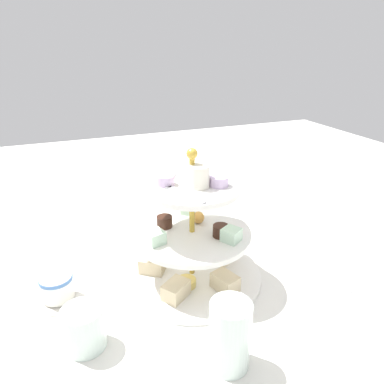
# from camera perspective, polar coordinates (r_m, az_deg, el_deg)

# --- Properties ---
(ground_plane) EXTENTS (2.40, 2.40, 0.00)m
(ground_plane) POSITION_cam_1_polar(r_m,az_deg,el_deg) (0.74, 0.00, -13.30)
(ground_plane) COLOR silver
(tiered_serving_stand) EXTENTS (0.27, 0.27, 0.27)m
(tiered_serving_stand) POSITION_cam_1_polar(r_m,az_deg,el_deg) (0.70, 0.02, -8.22)
(tiered_serving_stand) COLOR white
(tiered_serving_stand) RESTS_ON ground_plane
(water_glass_tall_right) EXTENTS (0.07, 0.07, 0.13)m
(water_glass_tall_right) POSITION_cam_1_polar(r_m,az_deg,el_deg) (0.92, 0.78, -1.03)
(water_glass_tall_right) COLOR silver
(water_glass_tall_right) RESTS_ON ground_plane
(water_glass_short_left) EXTENTS (0.06, 0.06, 0.07)m
(water_glass_short_left) POSITION_cam_1_polar(r_m,az_deg,el_deg) (0.61, -16.80, -19.98)
(water_glass_short_left) COLOR silver
(water_glass_short_left) RESTS_ON ground_plane
(teacup_with_saucer) EXTENTS (0.09, 0.09, 0.05)m
(teacup_with_saucer) POSITION_cam_1_polar(r_m,az_deg,el_deg) (0.71, -20.60, -14.18)
(teacup_with_saucer) COLOR white
(teacup_with_saucer) RESTS_ON ground_plane
(butter_knife_left) EXTENTS (0.17, 0.05, 0.00)m
(butter_knife_left) POSITION_cam_1_polar(r_m,az_deg,el_deg) (0.82, 21.02, -10.91)
(butter_knife_left) COLOR silver
(butter_knife_left) RESTS_ON ground_plane
(butter_knife_right) EXTENTS (0.10, 0.15, 0.00)m
(butter_knife_right) POSITION_cam_1_polar(r_m,az_deg,el_deg) (0.90, -16.45, -7.18)
(butter_knife_right) COLOR silver
(butter_knife_right) RESTS_ON ground_plane
(water_glass_mid_back) EXTENTS (0.06, 0.06, 0.11)m
(water_glass_mid_back) POSITION_cam_1_polar(r_m,az_deg,el_deg) (0.55, 6.00, -21.69)
(water_glass_mid_back) COLOR silver
(water_glass_mid_back) RESTS_ON ground_plane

